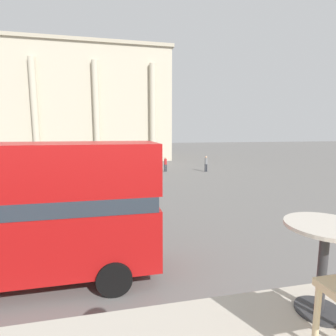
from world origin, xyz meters
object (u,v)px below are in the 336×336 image
at_px(cafe_dining_table, 324,248).
at_px(plaza_building_left, 73,106).
at_px(pedestrian_white, 39,161).
at_px(pedestrian_grey, 206,163).
at_px(traffic_light_near, 70,178).
at_px(pedestrian_red, 165,163).
at_px(traffic_light_mid, 129,159).

xyz_separation_m(cafe_dining_table, plaza_building_left, (-7.68, 44.90, 5.02)).
height_order(pedestrian_white, pedestrian_grey, pedestrian_grey).
height_order(traffic_light_near, pedestrian_red, traffic_light_near).
distance_m(cafe_dining_table, traffic_light_mid, 20.85).
xyz_separation_m(cafe_dining_table, traffic_light_mid, (-0.14, 20.79, -1.50)).
relative_size(plaza_building_left, pedestrian_white, 17.50).
distance_m(traffic_light_mid, pedestrian_grey, 11.06).
height_order(cafe_dining_table, traffic_light_mid, cafe_dining_table).
height_order(pedestrian_red, pedestrian_grey, pedestrian_grey).
bearing_deg(traffic_light_near, plaza_building_left, 96.95).
bearing_deg(plaza_building_left, cafe_dining_table, -80.29).
relative_size(pedestrian_red, pedestrian_grey, 0.94).
bearing_deg(pedestrian_grey, pedestrian_white, -16.19).
xyz_separation_m(cafe_dining_table, pedestrian_white, (-10.38, 33.01, -2.74)).
xyz_separation_m(plaza_building_left, traffic_light_near, (3.98, -32.65, -6.51)).
distance_m(traffic_light_near, pedestrian_red, 17.70).
bearing_deg(traffic_light_mid, pedestrian_red, 56.97).
distance_m(traffic_light_mid, pedestrian_white, 15.99).
distance_m(plaza_building_left, traffic_light_mid, 26.08).
relative_size(plaza_building_left, pedestrian_grey, 17.37).
bearing_deg(traffic_light_near, pedestrian_white, 107.83).
distance_m(plaza_building_left, pedestrian_white, 14.45).
bearing_deg(traffic_light_mid, pedestrian_white, 129.98).
bearing_deg(pedestrian_red, pedestrian_white, 28.77).
bearing_deg(pedestrian_white, pedestrian_grey, -31.10).
xyz_separation_m(pedestrian_white, pedestrian_grey, (19.43, -6.18, 0.01)).
height_order(traffic_light_mid, pedestrian_grey, traffic_light_mid).
height_order(traffic_light_near, pedestrian_grey, traffic_light_near).
relative_size(plaza_building_left, traffic_light_near, 9.00).
height_order(traffic_light_mid, pedestrian_white, traffic_light_mid).
height_order(plaza_building_left, pedestrian_grey, plaza_building_left).
relative_size(traffic_light_mid, pedestrian_red, 2.05).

